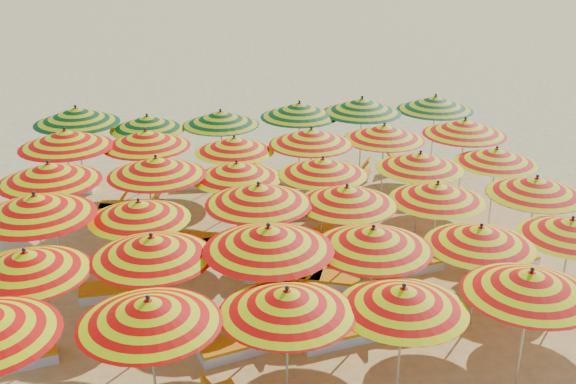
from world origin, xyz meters
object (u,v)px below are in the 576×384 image
(umbrella_1, at_px, (149,312))
(lounger_7, at_px, (286,275))
(umbrella_23, at_px, (496,156))
(umbrella_20, at_px, (237,171))
(lounger_13, at_px, (302,238))
(lounger_4, at_px, (345,333))
(umbrella_24, at_px, (65,139))
(umbrella_21, at_px, (323,167))
(umbrella_32, at_px, (221,118))
(lounger_8, at_px, (320,278))
(umbrella_8, at_px, (268,238))
(umbrella_12, at_px, (35,206))
(umbrella_31, at_px, (147,123))
(lounger_2, at_px, (7,359))
(umbrella_33, at_px, (299,110))
(lounger_21, at_px, (413,167))
(umbrella_2, at_px, (287,301))
(umbrella_26, at_px, (234,145))
(umbrella_14, at_px, (259,194))
(lounger_12, at_px, (219,245))
(lounger_19, at_px, (281,177))
(umbrella_11, at_px, (572,228))
(lounger_10, at_px, (502,264))
(lounger_17, at_px, (67,186))
(umbrella_10, at_px, (480,236))
(umbrella_4, at_px, (530,283))
(lounger_16, at_px, (290,209))
(umbrella_3, at_px, (403,298))
(umbrella_25, at_px, (146,139))
(umbrella_7, at_px, (152,247))
(umbrella_15, at_px, (347,196))
(lounger_11, at_px, (182,239))
(lounger_20, at_px, (344,172))
(umbrella_29, at_px, (465,127))
(umbrella_35, at_px, (435,103))
(umbrella_34, at_px, (362,106))
(lounger_18, at_px, (206,181))
(umbrella_27, at_px, (311,137))
(lounger_15, at_px, (133,207))
(lounger_3, at_px, (244,343))
(umbrella_18, at_px, (49,173))
(umbrella_28, at_px, (384,132))
(umbrella_6, at_px, (26,263))
(umbrella_30, at_px, (76,115))
(lounger_5, at_px, (526,303))
(lounger_9, at_px, (405,265))
(umbrella_19, at_px, (156,166))
(lounger_14, at_px, (98,211))
(umbrella_16, at_px, (437,192))
(beachgoer_b, at_px, (347,216))

(umbrella_1, height_order, lounger_7, umbrella_1)
(umbrella_1, xyz_separation_m, umbrella_23, (8.55, 6.51, -0.18))
(umbrella_20, height_order, lounger_13, umbrella_20)
(lounger_4, relative_size, lounger_7, 0.99)
(umbrella_24, bearing_deg, umbrella_21, -21.07)
(umbrella_32, relative_size, lounger_8, 1.40)
(umbrella_8, relative_size, umbrella_12, 1.02)
(umbrella_1, bearing_deg, lounger_13, 60.77)
(umbrella_31, xyz_separation_m, lounger_2, (-2.48, -8.54, -1.88))
(umbrella_33, relative_size, lounger_21, 1.47)
(umbrella_2, xyz_separation_m, umbrella_26, (-0.14, 8.30, -0.10))
(umbrella_14, xyz_separation_m, umbrella_21, (1.77, 1.83, -0.14))
(lounger_12, bearing_deg, lounger_19, 56.17)
(umbrella_11, height_order, lounger_10, umbrella_11)
(umbrella_2, relative_size, umbrella_26, 1.02)
(lounger_12, height_order, lounger_17, same)
(umbrella_10, relative_size, lounger_12, 1.50)
(umbrella_4, xyz_separation_m, lounger_16, (-2.77, 8.05, -1.96))
(umbrella_3, distance_m, umbrella_25, 9.72)
(umbrella_7, relative_size, umbrella_15, 1.04)
(lounger_4, height_order, lounger_7, same)
(lounger_11, distance_m, lounger_20, 6.45)
(umbrella_29, bearing_deg, umbrella_35, 90.00)
(umbrella_32, distance_m, umbrella_34, 4.26)
(umbrella_33, distance_m, lounger_18, 3.51)
(lounger_2, height_order, lounger_7, same)
(umbrella_27, distance_m, lounger_15, 5.27)
(lounger_3, bearing_deg, umbrella_18, 115.81)
(umbrella_18, relative_size, umbrella_28, 1.12)
(umbrella_6, height_order, lounger_13, umbrella_6)
(umbrella_2, distance_m, umbrella_25, 8.95)
(umbrella_6, relative_size, umbrella_30, 0.88)
(umbrella_11, xyz_separation_m, umbrella_32, (-6.40, 8.33, 0.13))
(umbrella_21, bearing_deg, lounger_18, 121.92)
(lounger_5, bearing_deg, umbrella_1, 31.76)
(umbrella_10, distance_m, lounger_17, 12.65)
(umbrella_31, distance_m, lounger_21, 8.34)
(umbrella_23, relative_size, lounger_9, 1.36)
(lounger_17, bearing_deg, lounger_15, -37.62)
(umbrella_2, height_order, umbrella_18, umbrella_18)
(umbrella_19, height_order, lounger_17, umbrella_19)
(umbrella_20, height_order, umbrella_34, umbrella_34)
(umbrella_28, xyz_separation_m, lounger_8, (-2.62, -4.35, -1.93))
(umbrella_12, bearing_deg, lounger_11, 39.30)
(lounger_10, bearing_deg, lounger_14, -42.60)
(umbrella_16, xyz_separation_m, lounger_2, (-8.97, -2.30, -1.84))
(lounger_4, xyz_separation_m, beachgoer_b, (1.06, 4.43, 0.48))
(umbrella_4, distance_m, umbrella_23, 6.94)
(umbrella_35, height_order, lounger_17, umbrella_35)
(umbrella_1, height_order, umbrella_6, umbrella_1)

